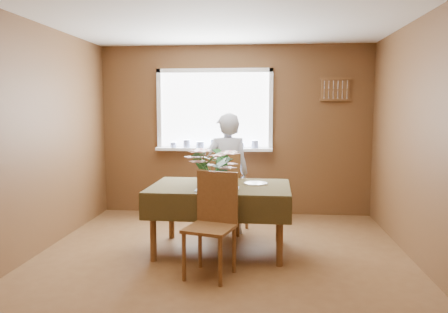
# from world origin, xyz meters

# --- Properties ---
(floor) EXTENTS (4.50, 4.50, 0.00)m
(floor) POSITION_xyz_m (0.00, 0.00, 0.00)
(floor) COLOR brown
(floor) RESTS_ON ground
(ceiling) EXTENTS (4.50, 4.50, 0.00)m
(ceiling) POSITION_xyz_m (0.00, 0.00, 2.50)
(ceiling) COLOR white
(ceiling) RESTS_ON wall_back
(wall_back) EXTENTS (4.00, 0.00, 4.00)m
(wall_back) POSITION_xyz_m (0.00, 2.25, 1.25)
(wall_back) COLOR brown
(wall_back) RESTS_ON floor
(wall_front) EXTENTS (4.00, 0.00, 4.00)m
(wall_front) POSITION_xyz_m (0.00, -2.25, 1.25)
(wall_front) COLOR brown
(wall_front) RESTS_ON floor
(wall_left) EXTENTS (0.00, 4.50, 4.50)m
(wall_left) POSITION_xyz_m (-2.00, 0.00, 1.25)
(wall_left) COLOR brown
(wall_left) RESTS_ON floor
(wall_right) EXTENTS (0.00, 4.50, 4.50)m
(wall_right) POSITION_xyz_m (2.00, 0.00, 1.25)
(wall_right) COLOR brown
(wall_right) RESTS_ON floor
(window_assembly) EXTENTS (1.72, 0.20, 1.22)m
(window_assembly) POSITION_xyz_m (-0.30, 2.19, 1.34)
(window_assembly) COLOR white
(window_assembly) RESTS_ON wall_back
(spoon_rack) EXTENTS (0.44, 0.05, 0.33)m
(spoon_rack) POSITION_xyz_m (1.45, 2.22, 1.85)
(spoon_rack) COLOR brown
(spoon_rack) RESTS_ON wall_back
(dining_table) EXTENTS (1.55, 1.07, 0.75)m
(dining_table) POSITION_xyz_m (-0.03, 0.48, 0.65)
(dining_table) COLOR brown
(dining_table) RESTS_ON floor
(chair_far) EXTENTS (0.54, 0.54, 1.04)m
(chair_far) POSITION_xyz_m (-0.03, 1.18, 0.56)
(chair_far) COLOR brown
(chair_far) RESTS_ON floor
(chair_near) EXTENTS (0.52, 0.52, 0.98)m
(chair_near) POSITION_xyz_m (-0.03, -0.20, 0.53)
(chair_near) COLOR brown
(chair_near) RESTS_ON floor
(seated_woman) EXTENTS (0.62, 0.48, 1.52)m
(seated_woman) POSITION_xyz_m (-0.02, 1.18, 0.76)
(seated_woman) COLOR white
(seated_woman) RESTS_ON floor
(flower_bouquet) EXTENTS (0.50, 0.50, 0.43)m
(flower_bouquet) POSITION_xyz_m (-0.08, 0.24, 1.02)
(flower_bouquet) COLOR white
(flower_bouquet) RESTS_ON dining_table
(side_plate) EXTENTS (0.34, 0.34, 0.01)m
(side_plate) POSITION_xyz_m (0.35, 0.60, 0.75)
(side_plate) COLOR white
(side_plate) RESTS_ON dining_table
(table_knife) EXTENTS (0.11, 0.22, 0.00)m
(table_knife) POSITION_xyz_m (0.10, 0.26, 0.75)
(table_knife) COLOR silver
(table_knife) RESTS_ON dining_table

